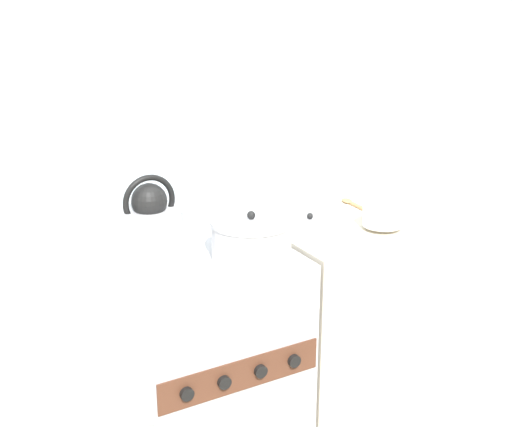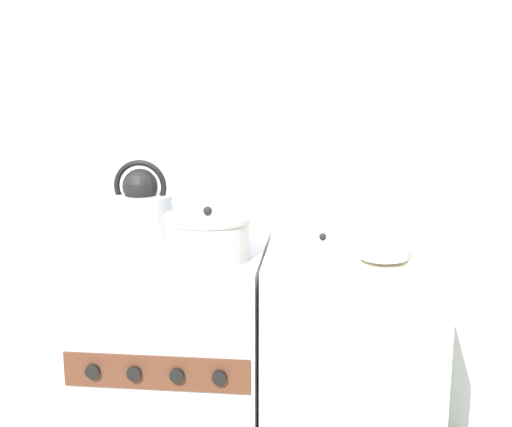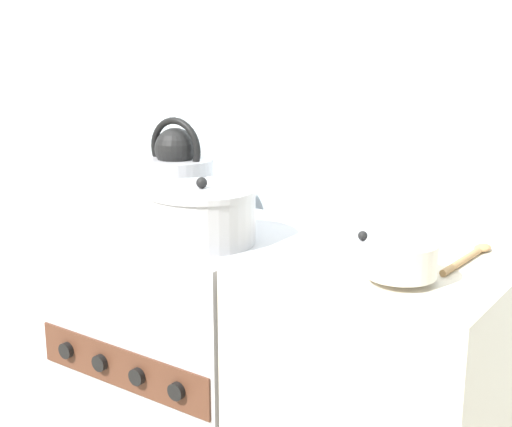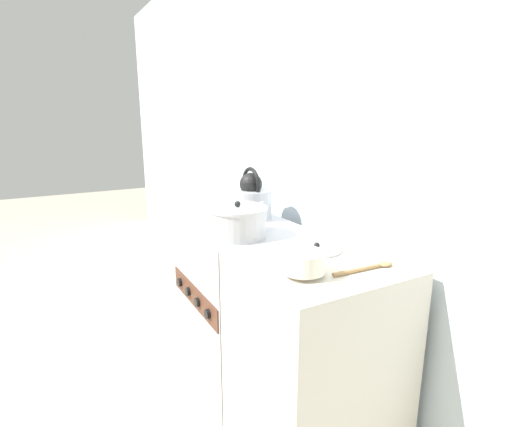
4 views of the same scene
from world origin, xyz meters
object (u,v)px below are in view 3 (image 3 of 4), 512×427
stove (190,365)px  loose_pot_lid (362,242)px  kettle (177,176)px  cooking_pot (202,215)px  enamel_bowl (401,260)px

stove → loose_pot_lid: bearing=9.8°
kettle → cooking_pot: 0.34m
stove → loose_pot_lid: size_ratio=4.23×
stove → kettle: bearing=138.5°
stove → enamel_bowl: bearing=-9.5°
stove → cooking_pot: cooking_pot is taller
kettle → enamel_bowl: 0.84m
stove → kettle: size_ratio=3.02×
loose_pot_lid → kettle: bearing=177.0°
cooking_pot → enamel_bowl: (0.54, -0.02, -0.01)m
cooking_pot → enamel_bowl: 0.54m
enamel_bowl → cooking_pot: bearing=178.0°
enamel_bowl → stove: bearing=170.5°
cooking_pot → enamel_bowl: cooking_pot is taller
cooking_pot → loose_pot_lid: size_ratio=1.39×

